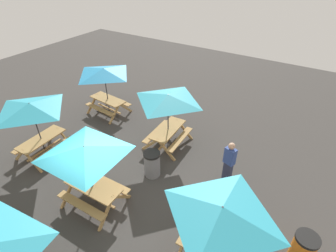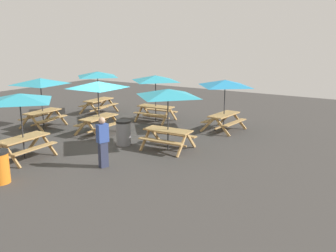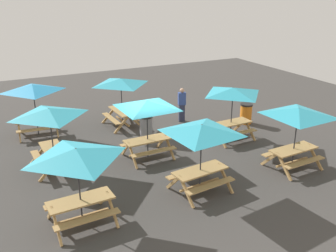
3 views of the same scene
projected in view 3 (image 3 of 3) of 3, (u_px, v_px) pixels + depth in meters
The scene contains 12 objects.
ground_plane at pixel (152, 152), 15.00m from camera, with size 31.25×31.25×0.00m, color #3D3A38.
picnic_table_0 at pixel (298, 116), 13.04m from camera, with size 2.83×2.83×2.34m.
picnic_table_1 at pixel (33, 92), 16.09m from camera, with size 2.16×2.16×2.34m.
picnic_table_2 at pixel (121, 85), 17.17m from camera, with size 2.10×2.10×2.34m.
picnic_table_3 at pixel (50, 117), 13.01m from camera, with size 2.09×2.09×2.34m.
picnic_table_4 at pixel (147, 109), 13.87m from camera, with size 2.83×2.83×2.34m.
picnic_table_5 at pixel (202, 134), 11.49m from camera, with size 2.81×2.81×2.34m.
picnic_table_6 at pixel (233, 95), 15.63m from camera, with size 2.07×2.07×2.34m.
picnic_table_7 at pixel (77, 159), 9.83m from camera, with size 2.10×2.10×2.34m.
trash_bin_orange at pixel (246, 113), 18.01m from camera, with size 0.59×0.59×0.98m.
trash_bin_gray at pixel (146, 126), 16.40m from camera, with size 0.59×0.59×0.98m.
person_standing at pixel (182, 104), 18.14m from camera, with size 0.41×0.32×1.67m.
Camera 3 is at (-5.54, -12.51, 6.26)m, focal length 40.00 mm.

